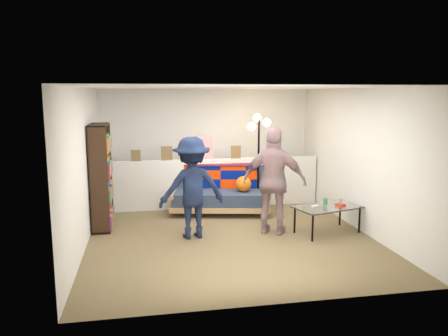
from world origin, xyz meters
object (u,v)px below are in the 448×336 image
futon_sofa (221,193)px  bookshelf (101,180)px  floor_lamp (258,143)px  person_left (192,188)px  coffee_table (328,208)px  person_right (274,181)px

futon_sofa → bookshelf: 2.33m
floor_lamp → person_left: 2.14m
futon_sofa → floor_lamp: size_ratio=1.06×
futon_sofa → floor_lamp: (0.75, 0.05, 0.98)m
coffee_table → person_right: bearing=171.5°
bookshelf → coffee_table: size_ratio=1.49×
coffee_table → person_right: 1.02m
futon_sofa → bookshelf: bookshelf is taller
person_right → coffee_table: bearing=-162.6°
bookshelf → coffee_table: bookshelf is taller
bookshelf → person_right: size_ratio=1.02×
floor_lamp → bookshelf: bearing=-168.1°
futon_sofa → person_right: person_right is taller
futon_sofa → person_right: bearing=-66.8°
person_left → person_right: person_right is taller
person_right → bookshelf: bearing=8.6°
floor_lamp → coffee_table: bearing=-65.0°
floor_lamp → person_right: bearing=-94.8°
floor_lamp → futon_sofa: bearing=-176.2°
futon_sofa → person_left: 1.63m
bookshelf → person_left: 1.69m
floor_lamp → person_left: size_ratio=1.17×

